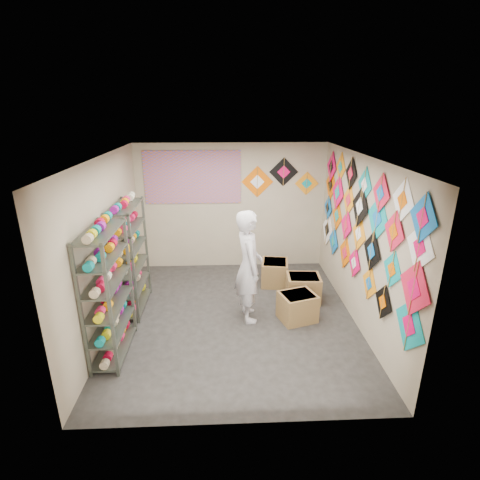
{
  "coord_description": "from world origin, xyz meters",
  "views": [
    {
      "loc": [
        -0.16,
        -5.54,
        3.41
      ],
      "look_at": [
        0.1,
        0.3,
        1.3
      ],
      "focal_mm": 28.0,
      "sensor_mm": 36.0,
      "label": 1
    }
  ],
  "objects_px": {
    "shelf_rack_front": "(108,294)",
    "carton_b": "(303,288)",
    "shopkeeper": "(249,266)",
    "carton_c": "(275,273)",
    "carton_a": "(297,307)",
    "shelf_rack_back": "(130,258)"
  },
  "relations": [
    {
      "from": "shelf_rack_front",
      "to": "carton_b",
      "type": "height_order",
      "value": "shelf_rack_front"
    },
    {
      "from": "shelf_rack_back",
      "to": "shopkeeper",
      "type": "xyz_separation_m",
      "value": [
        2.01,
        -0.42,
        -0.01
      ]
    },
    {
      "from": "shelf_rack_front",
      "to": "carton_a",
      "type": "xyz_separation_m",
      "value": [
        2.82,
        0.76,
        -0.71
      ]
    },
    {
      "from": "shelf_rack_back",
      "to": "carton_b",
      "type": "relative_size",
      "value": 3.18
    },
    {
      "from": "carton_a",
      "to": "carton_b",
      "type": "bearing_deg",
      "value": 53.11
    },
    {
      "from": "shelf_rack_front",
      "to": "carton_b",
      "type": "relative_size",
      "value": 3.18
    },
    {
      "from": "carton_a",
      "to": "carton_c",
      "type": "distance_m",
      "value": 1.37
    },
    {
      "from": "shopkeeper",
      "to": "carton_c",
      "type": "distance_m",
      "value": 1.54
    },
    {
      "from": "shelf_rack_back",
      "to": "carton_a",
      "type": "relative_size",
      "value": 3.34
    },
    {
      "from": "shelf_rack_front",
      "to": "shopkeeper",
      "type": "relative_size",
      "value": 1.01
    },
    {
      "from": "carton_b",
      "to": "shelf_rack_front",
      "type": "bearing_deg",
      "value": -151.46
    },
    {
      "from": "shelf_rack_back",
      "to": "shopkeeper",
      "type": "bearing_deg",
      "value": -11.91
    },
    {
      "from": "carton_b",
      "to": "carton_c",
      "type": "height_order",
      "value": "same"
    },
    {
      "from": "shelf_rack_front",
      "to": "carton_b",
      "type": "distance_m",
      "value": 3.44
    },
    {
      "from": "shelf_rack_back",
      "to": "carton_a",
      "type": "bearing_deg",
      "value": -10.84
    },
    {
      "from": "carton_c",
      "to": "carton_b",
      "type": "bearing_deg",
      "value": -49.61
    },
    {
      "from": "shelf_rack_back",
      "to": "carton_c",
      "type": "height_order",
      "value": "shelf_rack_back"
    },
    {
      "from": "carton_a",
      "to": "carton_b",
      "type": "distance_m",
      "value": 0.69
    },
    {
      "from": "carton_a",
      "to": "carton_b",
      "type": "xyz_separation_m",
      "value": [
        0.23,
        0.65,
        0.01
      ]
    },
    {
      "from": "shopkeeper",
      "to": "carton_c",
      "type": "relative_size",
      "value": 3.37
    },
    {
      "from": "shelf_rack_back",
      "to": "carton_c",
      "type": "relative_size",
      "value": 3.39
    },
    {
      "from": "shelf_rack_front",
      "to": "shelf_rack_back",
      "type": "bearing_deg",
      "value": 90.0
    }
  ]
}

